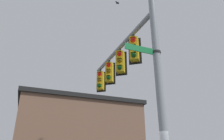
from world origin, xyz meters
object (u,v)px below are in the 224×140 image
at_px(traffic_light_nearest_pole, 134,49).
at_px(street_name_sign, 148,51).
at_px(traffic_light_arm_end, 100,81).
at_px(bird_flying, 117,3).
at_px(traffic_light_mid_outer, 109,72).
at_px(traffic_light_mid_inner, 120,62).

height_order(traffic_light_nearest_pole, street_name_sign, traffic_light_nearest_pole).
xyz_separation_m(traffic_light_arm_end, bird_flying, (-1.30, 0.93, 4.53)).
xyz_separation_m(traffic_light_nearest_pole, street_name_sign, (-0.70, 1.37, -0.91)).
relative_size(traffic_light_mid_outer, street_name_sign, 1.20).
relative_size(traffic_light_mid_outer, traffic_light_arm_end, 1.00).
bearing_deg(traffic_light_arm_end, bird_flying, 144.37).
relative_size(traffic_light_nearest_pole, bird_flying, 4.71).
bearing_deg(traffic_light_mid_outer, traffic_light_mid_inner, 129.26).
height_order(traffic_light_mid_inner, bird_flying, bird_flying).
xyz_separation_m(traffic_light_mid_outer, traffic_light_arm_end, (0.85, -1.05, 0.00)).
bearing_deg(traffic_light_mid_inner, traffic_light_nearest_pole, 129.26).
distance_m(traffic_light_mid_outer, street_name_sign, 4.31).
xyz_separation_m(traffic_light_nearest_pole, traffic_light_mid_inner, (0.85, -1.05, 0.00)).
xyz_separation_m(traffic_light_mid_inner, bird_flying, (0.41, -1.16, 4.53)).
relative_size(traffic_light_mid_inner, traffic_light_arm_end, 1.00).
xyz_separation_m(traffic_light_mid_inner, street_name_sign, (-1.55, 2.42, -0.91)).
bearing_deg(traffic_light_nearest_pole, traffic_light_mid_outer, -50.74).
relative_size(street_name_sign, bird_flying, 3.91).
xyz_separation_m(traffic_light_nearest_pole, traffic_light_arm_end, (2.56, -3.14, 0.00)).
bearing_deg(street_name_sign, traffic_light_mid_inner, -57.33).
height_order(traffic_light_nearest_pole, traffic_light_mid_inner, same).
bearing_deg(street_name_sign, bird_flying, -61.31).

